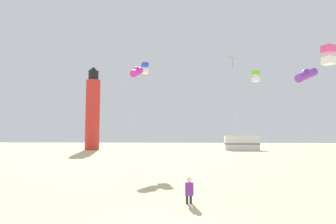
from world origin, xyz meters
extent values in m
cube|color=#722D99|center=(0.57, 4.70, 0.68)|extent=(0.35, 0.24, 0.52)
sphere|color=beige|center=(0.57, 4.70, 1.06)|extent=(0.20, 0.20, 0.20)
cylinder|color=#2D2D38|center=(0.64, 4.88, 0.44)|extent=(0.15, 0.37, 0.13)
cylinder|color=#2D2D38|center=(0.63, 5.04, 0.21)|extent=(0.11, 0.11, 0.42)
cylinder|color=#2D2D38|center=(0.48, 4.88, 0.44)|extent=(0.15, 0.37, 0.13)
cylinder|color=#2D2D38|center=(0.47, 5.03, 0.21)|extent=(0.11, 0.11, 0.42)
cylinder|color=silver|center=(9.81, 16.23, 3.97)|extent=(0.93, 1.29, 7.93)
cylinder|color=purple|center=(10.45, 16.69, 7.93)|extent=(2.44, 2.02, 1.48)
sphere|color=purple|center=(10.45, 16.69, 8.08)|extent=(0.76, 0.76, 0.76)
cylinder|color=silver|center=(-5.14, 21.22, 5.00)|extent=(0.89, 2.26, 10.01)
cube|color=blue|center=(-4.02, 21.66, 10.35)|extent=(0.82, 0.82, 0.44)
cube|color=white|center=(-4.02, 21.66, 9.65)|extent=(0.82, 0.82, 0.44)
cylinder|color=silver|center=(5.27, 22.52, 5.81)|extent=(3.05, 0.55, 11.62)
cube|color=red|center=(5.54, 24.04, 11.62)|extent=(1.22, 1.22, 0.40)
cylinder|color=red|center=(5.54, 24.04, 10.97)|extent=(0.04, 0.04, 1.10)
cylinder|color=silver|center=(-4.68, 18.21, 4.57)|extent=(3.03, 0.35, 9.14)
cylinder|color=#D826A5|center=(-4.51, 19.72, 9.14)|extent=(0.98, 2.56, 1.48)
sphere|color=#D826A5|center=(-4.51, 19.72, 9.29)|extent=(0.76, 0.76, 0.76)
cylinder|color=silver|center=(8.05, 21.73, 4.55)|extent=(1.19, 0.87, 9.09)
cube|color=#72D12D|center=(7.62, 22.32, 9.44)|extent=(0.82, 0.82, 0.44)
cube|color=white|center=(7.62, 22.32, 8.74)|extent=(0.82, 0.82, 0.44)
cube|color=#E54C8C|center=(8.80, 9.58, 7.97)|extent=(0.82, 0.82, 0.44)
cube|color=white|center=(8.80, 9.58, 7.27)|extent=(0.82, 0.82, 0.44)
cylinder|color=red|center=(-18.62, 47.33, 7.00)|extent=(2.80, 2.80, 14.00)
cylinder|color=black|center=(-18.62, 47.33, 14.90)|extent=(2.00, 2.00, 1.80)
cone|color=black|center=(-18.62, 47.33, 16.30)|extent=(2.20, 2.20, 1.00)
cube|color=white|center=(10.74, 47.77, 1.40)|extent=(6.47, 2.50, 2.80)
cube|color=#4C608C|center=(10.74, 47.77, 1.26)|extent=(6.51, 2.54, 0.24)
camera|label=1|loc=(0.56, -7.15, 2.90)|focal=29.86mm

